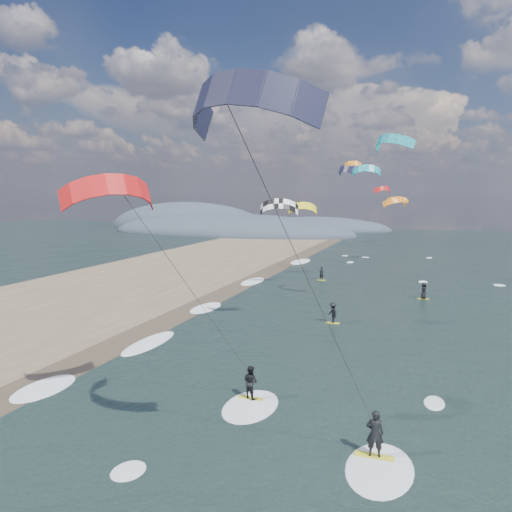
% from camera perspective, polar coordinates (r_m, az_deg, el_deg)
% --- Properties ---
extents(ground, '(260.00, 260.00, 0.00)m').
position_cam_1_polar(ground, '(20.01, -9.95, -25.02)').
color(ground, black).
rests_on(ground, ground).
extents(wet_sand_strip, '(3.00, 240.00, 0.00)m').
position_cam_1_polar(wet_sand_strip, '(33.78, -19.45, -11.43)').
color(wet_sand_strip, '#382D23').
rests_on(wet_sand_strip, ground).
extents(coastal_hills, '(80.00, 41.00, 15.00)m').
position_cam_1_polar(coastal_hills, '(133.99, -3.72, 2.92)').
color(coastal_hills, '#3D4756').
rests_on(coastal_hills, ground).
extents(kitesurfer_near_a, '(8.18, 9.19, 14.63)m').
position_cam_1_polar(kitesurfer_near_a, '(15.30, 0.00, 9.54)').
color(kitesurfer_near_a, gold).
rests_on(kitesurfer_near_a, ground).
extents(kitesurfer_near_b, '(6.92, 9.31, 12.15)m').
position_cam_1_polar(kitesurfer_near_b, '(21.95, -10.42, -0.50)').
color(kitesurfer_near_b, gold).
rests_on(kitesurfer_near_b, ground).
extents(far_kitesurfers, '(12.92, 19.83, 1.71)m').
position_cam_1_polar(far_kitesurfers, '(47.67, 11.88, -4.60)').
color(far_kitesurfers, gold).
rests_on(far_kitesurfers, ground).
extents(bg_kite_field, '(12.47, 68.32, 7.26)m').
position_cam_1_polar(bg_kite_field, '(70.46, 13.25, 7.93)').
color(bg_kite_field, orange).
rests_on(bg_kite_field, ground).
extents(shoreline_surf, '(2.40, 79.40, 0.11)m').
position_cam_1_polar(shoreline_surf, '(36.73, -13.22, -9.66)').
color(shoreline_surf, white).
rests_on(shoreline_surf, ground).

